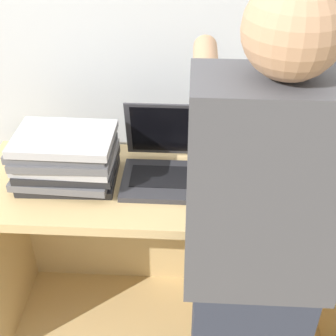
{
  "coord_description": "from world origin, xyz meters",
  "views": [
    {
      "loc": [
        0.07,
        -1.09,
        1.79
      ],
      "look_at": [
        0.0,
        0.18,
        0.89
      ],
      "focal_mm": 50.0,
      "sensor_mm": 36.0,
      "label": 1
    }
  ],
  "objects_px": {
    "laptop_stack_left": "(66,158)",
    "person": "(255,269)",
    "laptop_stack_right": "(273,174)",
    "laptop_open": "(170,164)"
  },
  "relations": [
    {
      "from": "laptop_stack_left",
      "to": "person",
      "type": "height_order",
      "value": "person"
    },
    {
      "from": "laptop_stack_left",
      "to": "laptop_stack_right",
      "type": "xyz_separation_m",
      "value": [
        0.73,
        0.0,
        -0.04
      ]
    },
    {
      "from": "person",
      "to": "laptop_stack_left",
      "type": "bearing_deg",
      "value": 146.9
    },
    {
      "from": "laptop_stack_right",
      "to": "person",
      "type": "height_order",
      "value": "person"
    },
    {
      "from": "laptop_open",
      "to": "laptop_stack_right",
      "type": "height_order",
      "value": "laptop_open"
    },
    {
      "from": "laptop_stack_right",
      "to": "person",
      "type": "bearing_deg",
      "value": -103.31
    },
    {
      "from": "laptop_stack_left",
      "to": "person",
      "type": "bearing_deg",
      "value": -33.1
    },
    {
      "from": "laptop_stack_left",
      "to": "person",
      "type": "relative_size",
      "value": 0.23
    },
    {
      "from": "laptop_open",
      "to": "laptop_stack_left",
      "type": "xyz_separation_m",
      "value": [
        -0.36,
        -0.05,
        0.04
      ]
    },
    {
      "from": "laptop_stack_right",
      "to": "laptop_open",
      "type": "bearing_deg",
      "value": 172.45
    }
  ]
}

